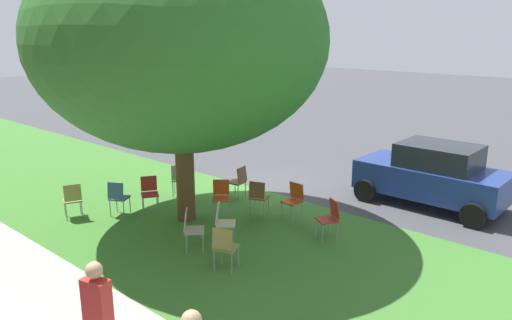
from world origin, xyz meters
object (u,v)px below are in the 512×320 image
Objects in this scene: parked_car at (433,174)px; pedestrian_1 at (98,317)px; chair_4 at (149,191)px; chair_8 at (179,177)px; chair_0 at (222,220)px; chair_3 at (118,196)px; chair_6 at (73,198)px; street_tree at (180,42)px; chair_10 at (239,180)px; chair_7 at (294,198)px; chair_5 at (258,195)px; chair_11 at (225,245)px; chair_1 at (330,216)px; chair_9 at (221,195)px; chair_2 at (191,227)px.

parked_car is 2.19× the size of pedestrian_1.
chair_8 is (0.33, -1.25, 0.00)m from chair_4.
chair_0 is 2.80m from chair_4.
chair_3 is 1.00× the size of chair_6.
chair_10 is (0.12, -1.97, -3.68)m from street_tree.
chair_6 is at bearing 41.45° from chair_7.
street_tree is 6.58m from pedestrian_1.
chair_7 is (-4.01, -3.54, 0.00)m from chair_6.
chair_7 is (-3.06, -1.97, 0.00)m from chair_4.
pedestrian_1 reaches higher than chair_7.
chair_11 is at bearing 118.79° from chair_5.
chair_0 and chair_4 have the same top height.
chair_1 and chair_7 have the same top height.
chair_9 is 5.47m from parked_car.
chair_6 is at bearing 77.65° from chair_8.
chair_11 is (-1.16, 0.18, 0.00)m from chair_2.
chair_9 is at bearing -59.46° from pedestrian_1.
chair_7 is (-3.32, -2.73, 0.00)m from chair_3.
chair_9 is at bearing -136.46° from chair_3.
chair_5 is 4.57m from parked_car.
chair_7 is at bearing 55.43° from parked_car.
chair_7 is (-0.50, -2.85, 0.00)m from chair_2.
chair_7 is 3.47m from chair_8.
street_tree reaches higher than chair_1.
parked_car reaches higher than chair_1.
street_tree is 4.04m from chair_0.
chair_0 is at bearing -65.30° from pedestrian_1.
chair_0 is 3.10m from chair_3.
chair_7 is at bearing -147.19° from chair_4.
chair_4 is at bearing 34.49° from chair_5.
chair_9 is 2.96m from chair_11.
chair_10 is at bearing -115.53° from chair_4.
parked_car is at bearing -103.56° from chair_11.
chair_7 is 1.79m from chair_9.
chair_2 is 2.11m from chair_9.
chair_1 and chair_10 have the same top height.
chair_10 is at bearing -50.34° from chair_11.
chair_3 is at bearing 70.86° from chair_4.
street_tree is 4.08m from chair_2.
chair_0 and chair_9 have the same top height.
chair_7 is at bearing -77.73° from chair_11.
chair_5 and chair_11 have the same top height.
street_tree is 4.59m from chair_6.
chair_3 is 1.00× the size of chair_11.
chair_11 is at bearing 76.44° from parked_car.
chair_0 and chair_7 have the same top height.
chair_6 and chair_10 have the same top height.
chair_1 is at bearing -127.33° from chair_2.
chair_2 is 1.00× the size of chair_11.
chair_11 is at bearing 136.56° from chair_9.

